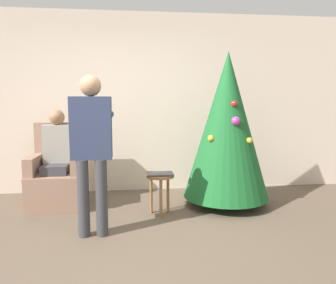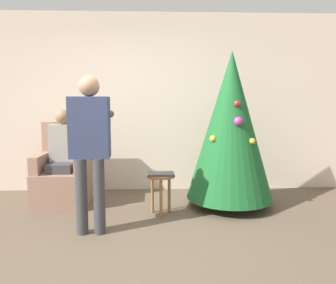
{
  "view_description": "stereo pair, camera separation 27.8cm",
  "coord_description": "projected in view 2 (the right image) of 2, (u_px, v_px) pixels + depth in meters",
  "views": [
    {
      "loc": [
        0.12,
        -2.83,
        1.37
      ],
      "look_at": [
        0.54,
        0.9,
        0.91
      ],
      "focal_mm": 35.0,
      "sensor_mm": 36.0,
      "label": 1
    },
    {
      "loc": [
        0.4,
        -2.85,
        1.37
      ],
      "look_at": [
        0.54,
        0.9,
        0.91
      ],
      "focal_mm": 35.0,
      "sensor_mm": 36.0,
      "label": 2
    }
  ],
  "objects": [
    {
      "name": "person_standing",
      "position": [
        90.0,
        140.0,
        3.37
      ],
      "size": [
        0.42,
        0.57,
        1.64
      ],
      "color": "#38383D",
      "rests_on": "ground_plane"
    },
    {
      "name": "side_stool",
      "position": [
        161.0,
        182.0,
        3.98
      ],
      "size": [
        0.35,
        0.35,
        0.5
      ],
      "color": "olive",
      "rests_on": "ground_plane"
    },
    {
      "name": "ground_plane",
      "position": [
        112.0,
        254.0,
        2.98
      ],
      "size": [
        14.0,
        14.0,
        0.0
      ],
      "primitive_type": "plane",
      "color": "brown"
    },
    {
      "name": "armchair",
      "position": [
        64.0,
        176.0,
        4.46
      ],
      "size": [
        0.68,
        0.73,
        1.09
      ],
      "color": "#93705B",
      "rests_on": "ground_plane"
    },
    {
      "name": "christmas_tree",
      "position": [
        231.0,
        126.0,
        4.21
      ],
      "size": [
        1.11,
        1.11,
        2.01
      ],
      "color": "brown",
      "rests_on": "ground_plane"
    },
    {
      "name": "laptop",
      "position": [
        161.0,
        174.0,
        3.96
      ],
      "size": [
        0.32,
        0.24,
        0.02
      ],
      "color": "#38383D",
      "rests_on": "side_stool"
    },
    {
      "name": "wall_back",
      "position": [
        130.0,
        103.0,
        5.02
      ],
      "size": [
        8.0,
        0.06,
        2.7
      ],
      "color": "beige",
      "rests_on": "ground_plane"
    },
    {
      "name": "person_seated",
      "position": [
        63.0,
        152.0,
        4.39
      ],
      "size": [
        0.36,
        0.46,
        1.27
      ],
      "color": "#38383D",
      "rests_on": "ground_plane"
    }
  ]
}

